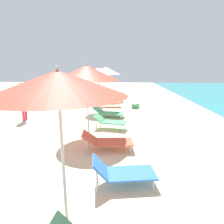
# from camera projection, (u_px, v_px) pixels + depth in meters

# --- Properties ---
(umbrella_fourth) EXTENTS (1.99, 1.99, 2.47)m
(umbrella_fourth) POSITION_uv_depth(u_px,v_px,m) (58.00, 83.00, 2.64)
(umbrella_fourth) COLOR silver
(umbrella_fourth) RESTS_ON ground
(lounger_fourth_shoreside) EXTENTS (1.40, 0.78, 0.62)m
(lounger_fourth_shoreside) POSITION_uv_depth(u_px,v_px,m) (122.00, 172.00, 3.98)
(lounger_fourth_shoreside) COLOR blue
(lounger_fourth_shoreside) RESTS_ON ground
(umbrella_fifth) EXTENTS (2.14, 2.14, 2.59)m
(umbrella_fifth) POSITION_uv_depth(u_px,v_px,m) (87.00, 73.00, 6.32)
(umbrella_fifth) COLOR silver
(umbrella_fifth) RESTS_ON ground
(lounger_fifth_shoreside) EXTENTS (1.41, 0.83, 0.57)m
(lounger_fifth_shoreside) POSITION_uv_depth(u_px,v_px,m) (109.00, 121.00, 7.64)
(lounger_fifth_shoreside) COLOR #4CA572
(lounger_fifth_shoreside) RESTS_ON ground
(lounger_fifth_inland) EXTENTS (1.57, 0.77, 0.56)m
(lounger_fifth_inland) POSITION_uv_depth(u_px,v_px,m) (107.00, 141.00, 5.68)
(lounger_fifth_inland) COLOR #D8593F
(lounger_fifth_inland) RESTS_ON ground
(umbrella_sixth) EXTENTS (1.82, 1.82, 2.50)m
(umbrella_sixth) POSITION_uv_depth(u_px,v_px,m) (99.00, 71.00, 10.26)
(umbrella_sixth) COLOR olive
(umbrella_sixth) RESTS_ON ground
(lounger_sixth_shoreside) EXTENTS (1.43, 0.63, 0.61)m
(lounger_sixth_shoreside) POSITION_uv_depth(u_px,v_px,m) (109.00, 102.00, 11.91)
(lounger_sixth_shoreside) COLOR #D8593F
(lounger_sixth_shoreside) RESTS_ON ground
(lounger_sixth_inland) EXTENTS (1.62, 0.90, 0.52)m
(lounger_sixth_inland) POSITION_uv_depth(u_px,v_px,m) (108.00, 112.00, 9.49)
(lounger_sixth_inland) COLOR #4CA572
(lounger_sixth_inland) RESTS_ON ground
(umbrella_farthest) EXTENTS (2.25, 2.25, 2.56)m
(umbrella_farthest) POSITION_uv_depth(u_px,v_px,m) (106.00, 71.00, 14.31)
(umbrella_farthest) COLOR #4C4C51
(umbrella_farthest) RESTS_ON ground
(lounger_farthest_shoreside) EXTENTS (1.31, 0.77, 0.56)m
(lounger_farthest_shoreside) POSITION_uv_depth(u_px,v_px,m) (117.00, 94.00, 15.59)
(lounger_farthest_shoreside) COLOR white
(lounger_farthest_shoreside) RESTS_ON ground
(person_walking_mid) EXTENTS (0.30, 0.40, 1.78)m
(person_walking_mid) POSITION_uv_depth(u_px,v_px,m) (23.00, 97.00, 8.75)
(person_walking_mid) COLOR #D8334C
(person_walking_mid) RESTS_ON ground
(cooler_box) EXTENTS (0.51, 0.56, 0.31)m
(cooler_box) POSITION_uv_depth(u_px,v_px,m) (135.00, 106.00, 11.62)
(cooler_box) COLOR #338C59
(cooler_box) RESTS_ON ground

